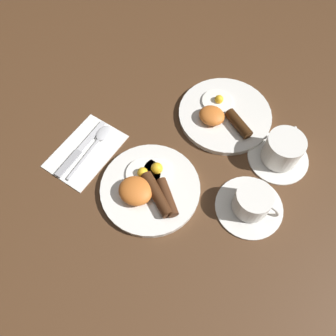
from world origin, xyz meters
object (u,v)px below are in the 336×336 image
at_px(breakfast_plate_far, 224,115).
at_px(spoon, 100,138).
at_px(knife, 79,151).
at_px(teacup_near, 252,203).
at_px(teacup_far, 282,151).
at_px(breakfast_plate_near, 149,188).

bearing_deg(breakfast_plate_far, spoon, -137.92).
bearing_deg(breakfast_plate_far, knife, -134.10).
bearing_deg(spoon, knife, 156.83).
xyz_separation_m(teacup_near, teacup_far, (0.01, 0.16, 0.01)).
xyz_separation_m(breakfast_plate_near, teacup_far, (0.24, 0.24, 0.02)).
relative_size(teacup_near, spoon, 0.88).
xyz_separation_m(breakfast_plate_near, teacup_near, (0.22, 0.08, 0.01)).
bearing_deg(teacup_far, teacup_near, -94.13).
relative_size(breakfast_plate_near, spoon, 1.33).
xyz_separation_m(breakfast_plate_far, spoon, (-0.25, -0.22, -0.00)).
xyz_separation_m(knife, spoon, (0.02, 0.06, 0.00)).
bearing_deg(teacup_near, knife, -170.44).
relative_size(teacup_far, knife, 0.80).
bearing_deg(teacup_far, breakfast_plate_near, -135.03).
xyz_separation_m(teacup_far, knife, (-0.45, -0.23, -0.03)).
xyz_separation_m(breakfast_plate_near, breakfast_plate_far, (0.06, 0.28, -0.00)).
xyz_separation_m(breakfast_plate_far, teacup_near, (0.16, -0.21, 0.02)).
distance_m(teacup_near, spoon, 0.41).
distance_m(teacup_far, spoon, 0.46).
bearing_deg(breakfast_plate_far, teacup_near, -52.01).
height_order(breakfast_plate_far, spoon, breakfast_plate_far).
bearing_deg(teacup_near, breakfast_plate_far, 127.99).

